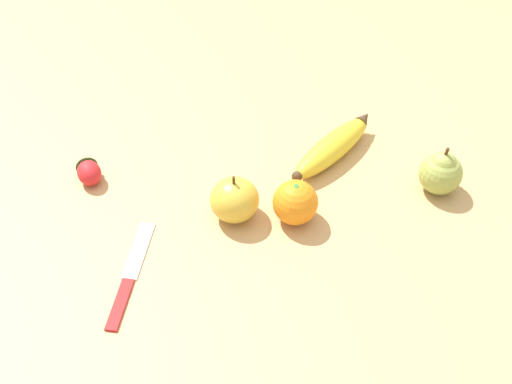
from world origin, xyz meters
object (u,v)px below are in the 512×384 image
object	(u,v)px
paring_knife	(129,276)
strawberry	(89,171)
apple	(234,200)
orange	(295,202)
pear	(441,172)
banana	(333,147)

from	to	relation	value
paring_knife	strawberry	bearing A→B (deg)	122.69
strawberry	apple	distance (m)	0.25
orange	pear	size ratio (longest dim) A/B	0.80
banana	apple	bearing A→B (deg)	171.54
orange	strawberry	xyz separation A→B (m)	(-0.12, 0.31, -0.02)
paring_knife	pear	bearing A→B (deg)	28.42
pear	banana	bearing A→B (deg)	99.53
pear	strawberry	xyz separation A→B (m)	(-0.30, 0.46, -0.02)
banana	pear	world-z (taller)	pear
banana	paring_knife	distance (m)	0.39
orange	banana	bearing A→B (deg)	9.34
banana	paring_knife	size ratio (longest dim) A/B	1.20
strawberry	orange	bearing A→B (deg)	-129.07
banana	strawberry	distance (m)	0.40
paring_knife	banana	bearing A→B (deg)	47.50
banana	orange	bearing A→B (deg)	-164.91
pear	apple	bearing A→B (deg)	135.83
pear	strawberry	distance (m)	0.55
pear	paring_knife	world-z (taller)	pear
banana	apple	size ratio (longest dim) A/B	2.63
paring_knife	orange	bearing A→B (deg)	33.31
strawberry	pear	bearing A→B (deg)	-116.70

